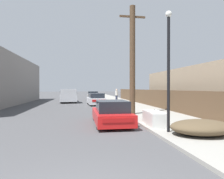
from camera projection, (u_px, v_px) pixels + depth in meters
sidewalk_curb at (119, 102)px, 26.59m from camera, size 4.20×63.00×0.12m
discarded_fridge at (154, 118)px, 9.56m from camera, size 0.79×1.83×0.70m
parked_sports_car_red at (111, 113)px, 10.46m from camera, size 1.78×4.12×1.26m
car_parked_mid at (96, 99)px, 22.59m from camera, size 2.03×4.30×1.32m
car_parked_far at (93, 96)px, 32.13m from camera, size 1.83×4.43×1.37m
pickup_truck at (68, 96)px, 26.34m from camera, size 2.49×5.90×1.76m
utility_pole at (132, 59)px, 13.72m from camera, size 1.80×0.39×7.44m
street_lamp at (169, 62)px, 8.10m from camera, size 0.26×0.26×4.92m
brush_pile at (201, 127)px, 7.62m from camera, size 2.40×1.80×0.57m
wooden_fence at (151, 98)px, 19.92m from camera, size 0.08×30.68×1.61m
building_right_house at (212, 90)px, 16.84m from camera, size 6.00×14.40×3.56m
pedestrian at (117, 95)px, 26.74m from camera, size 0.34×0.34×1.67m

